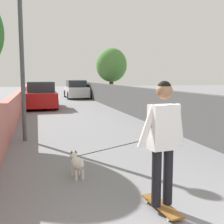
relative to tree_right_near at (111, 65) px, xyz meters
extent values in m
plane|color=gray|center=(-5.00, 3.56, -2.67)|extent=(80.00, 80.00, 0.00)
cube|color=#CC726B|center=(-7.00, 6.22, -2.11)|extent=(48.00, 0.30, 1.11)
cube|color=#4C4C4C|center=(-7.00, 0.89, -1.99)|extent=(48.00, 0.30, 1.36)
cylinder|color=#473523|center=(0.00, 0.00, -1.66)|extent=(0.29, 0.29, 2.02)
ellipsoid|color=#4C843D|center=(0.00, 0.00, 0.02)|extent=(2.24, 2.24, 2.45)
cylinder|color=#4C4C51|center=(-11.73, 5.67, -0.68)|extent=(0.12, 0.12, 3.97)
cube|color=brown|center=(-16.72, 3.69, -2.59)|extent=(0.82, 0.30, 0.02)
cylinder|color=beige|center=(-16.45, 3.79, -2.64)|extent=(0.06, 0.04, 0.06)
cylinder|color=beige|center=(-16.43, 3.65, -2.64)|extent=(0.06, 0.04, 0.06)
cylinder|color=beige|center=(-17.00, 3.72, -2.64)|extent=(0.06, 0.04, 0.06)
cylinder|color=beige|center=(-16.99, 3.58, -2.64)|extent=(0.06, 0.04, 0.06)
cylinder|color=black|center=(-16.73, 3.78, -2.19)|extent=(0.15, 0.15, 0.78)
cylinder|color=black|center=(-16.71, 3.60, -2.19)|extent=(0.15, 0.15, 0.78)
cube|color=white|center=(-16.72, 3.69, -1.50)|extent=(0.27, 0.40, 0.60)
cylinder|color=white|center=(-16.75, 3.93, -1.48)|extent=(0.12, 0.29, 0.58)
cylinder|color=white|center=(-16.69, 3.45, -1.49)|extent=(0.11, 0.19, 0.59)
sphere|color=#9E7051|center=(-16.72, 3.69, -1.02)|extent=(0.22, 0.22, 0.22)
sphere|color=black|center=(-16.72, 3.69, -0.99)|extent=(0.19, 0.19, 0.19)
ellipsoid|color=white|center=(-15.15, 4.63, -2.40)|extent=(0.43, 0.27, 0.22)
sphere|color=white|center=(-14.89, 4.66, -2.33)|extent=(0.15, 0.15, 0.15)
cone|color=black|center=(-14.90, 4.70, -2.25)|extent=(0.06, 0.06, 0.06)
cone|color=black|center=(-14.89, 4.62, -2.25)|extent=(0.06, 0.06, 0.06)
cylinder|color=white|center=(-15.03, 4.70, -2.58)|extent=(0.04, 0.04, 0.18)
cylinder|color=white|center=(-15.02, 4.58, -2.58)|extent=(0.04, 0.04, 0.18)
cylinder|color=white|center=(-15.29, 4.67, -2.58)|extent=(0.04, 0.04, 0.18)
cylinder|color=white|center=(-15.27, 4.55, -2.58)|extent=(0.04, 0.04, 0.18)
cylinder|color=white|center=(-15.40, 4.59, -2.32)|extent=(0.14, 0.05, 0.13)
cylinder|color=black|center=(-15.94, 4.16, -1.94)|extent=(1.58, 0.95, 0.66)
cube|color=#B71414|center=(-2.95, 5.07, -2.11)|extent=(4.19, 1.70, 0.80)
cube|color=#262B33|center=(-2.95, 5.07, -1.43)|extent=(2.18, 1.50, 0.60)
cylinder|color=black|center=(-1.65, 5.86, -2.35)|extent=(0.64, 0.22, 0.64)
cylinder|color=black|center=(-1.65, 4.28, -2.35)|extent=(0.64, 0.22, 0.64)
cylinder|color=black|center=(-4.25, 5.86, -2.35)|extent=(0.64, 0.22, 0.64)
cylinder|color=black|center=(-4.25, 4.28, -2.35)|extent=(0.64, 0.22, 0.64)
cube|color=silver|center=(4.22, 2.04, -2.11)|extent=(4.25, 1.70, 0.80)
cube|color=#262B33|center=(4.22, 2.04, -1.43)|extent=(2.21, 1.50, 0.60)
cylinder|color=black|center=(5.54, 2.83, -2.35)|extent=(0.64, 0.22, 0.64)
cylinder|color=black|center=(5.54, 1.25, -2.35)|extent=(0.64, 0.22, 0.64)
cylinder|color=black|center=(2.91, 2.83, -2.35)|extent=(0.64, 0.22, 0.64)
cylinder|color=black|center=(2.91, 1.25, -2.35)|extent=(0.64, 0.22, 0.64)
camera|label=1|loc=(-20.10, 5.29, -0.84)|focal=45.22mm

